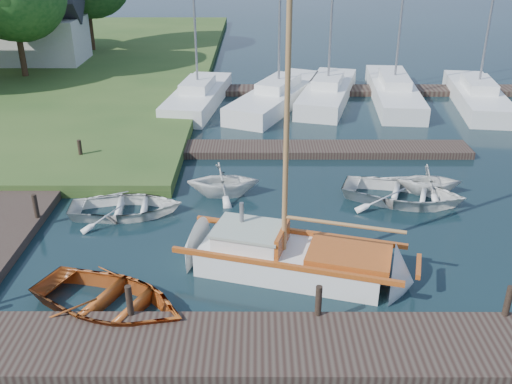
{
  "coord_description": "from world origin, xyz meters",
  "views": [
    {
      "loc": [
        0.04,
        -16.14,
        8.79
      ],
      "look_at": [
        0.0,
        0.0,
        1.2
      ],
      "focal_mm": 40.0,
      "sensor_mm": 36.0,
      "label": 1
    }
  ],
  "objects_px": {
    "mooring_post_5": "(80,150)",
    "house_c": "(43,29)",
    "mooring_post_2": "(319,301)",
    "tender_d": "(429,178)",
    "dinghy": "(109,297)",
    "marina_boat_3": "(394,90)",
    "sailboat": "(296,261)",
    "tender_c": "(404,190)",
    "tender_a": "(126,204)",
    "marina_boat_0": "(198,95)",
    "marina_boat_2": "(328,91)",
    "marina_boat_4": "(477,95)",
    "mooring_post_1": "(129,300)",
    "mooring_post_3": "(508,301)",
    "marina_boat_1": "(278,94)",
    "tender_b": "(223,178)",
    "mooring_post_4": "(36,206)"
  },
  "relations": [
    {
      "from": "mooring_post_3",
      "to": "house_c",
      "type": "bearing_deg",
      "value": 126.53
    },
    {
      "from": "marina_boat_2",
      "to": "marina_boat_3",
      "type": "height_order",
      "value": "marina_boat_2"
    },
    {
      "from": "mooring_post_5",
      "to": "tender_c",
      "type": "height_order",
      "value": "mooring_post_5"
    },
    {
      "from": "mooring_post_2",
      "to": "mooring_post_5",
      "type": "xyz_separation_m",
      "value": [
        -8.5,
        10.0,
        0.0
      ]
    },
    {
      "from": "tender_c",
      "to": "marina_boat_1",
      "type": "relative_size",
      "value": 0.4
    },
    {
      "from": "sailboat",
      "to": "tender_b",
      "type": "relative_size",
      "value": 3.88
    },
    {
      "from": "mooring_post_3",
      "to": "mooring_post_4",
      "type": "xyz_separation_m",
      "value": [
        -13.0,
        5.0,
        0.0
      ]
    },
    {
      "from": "marina_boat_2",
      "to": "house_c",
      "type": "height_order",
      "value": "marina_boat_2"
    },
    {
      "from": "mooring_post_2",
      "to": "tender_a",
      "type": "relative_size",
      "value": 0.22
    },
    {
      "from": "mooring_post_2",
      "to": "marina_boat_0",
      "type": "bearing_deg",
      "value": 104.07
    },
    {
      "from": "mooring_post_5",
      "to": "tender_a",
      "type": "xyz_separation_m",
      "value": [
        2.67,
        -4.22,
        -0.32
      ]
    },
    {
      "from": "mooring_post_5",
      "to": "sailboat",
      "type": "distance_m",
      "value": 11.19
    },
    {
      "from": "marina_boat_2",
      "to": "sailboat",
      "type": "bearing_deg",
      "value": -174.35
    },
    {
      "from": "mooring_post_1",
      "to": "marina_boat_2",
      "type": "distance_m",
      "value": 20.53
    },
    {
      "from": "marina_boat_0",
      "to": "marina_boat_4",
      "type": "distance_m",
      "value": 14.89
    },
    {
      "from": "marina_boat_0",
      "to": "house_c",
      "type": "distance_m",
      "value": 13.99
    },
    {
      "from": "mooring_post_1",
      "to": "marina_boat_3",
      "type": "distance_m",
      "value": 22.17
    },
    {
      "from": "mooring_post_5",
      "to": "house_c",
      "type": "bearing_deg",
      "value": 112.38
    },
    {
      "from": "dinghy",
      "to": "marina_boat_0",
      "type": "relative_size",
      "value": 0.41
    },
    {
      "from": "tender_b",
      "to": "mooring_post_4",
      "type": "bearing_deg",
      "value": 108.72
    },
    {
      "from": "marina_boat_0",
      "to": "marina_boat_2",
      "type": "distance_m",
      "value": 7.05
    },
    {
      "from": "tender_b",
      "to": "marina_boat_2",
      "type": "distance_m",
      "value": 13.08
    },
    {
      "from": "marina_boat_2",
      "to": "marina_boat_4",
      "type": "xyz_separation_m",
      "value": [
        7.9,
        -0.76,
        -0.01
      ]
    },
    {
      "from": "sailboat",
      "to": "tender_c",
      "type": "height_order",
      "value": "sailboat"
    },
    {
      "from": "tender_a",
      "to": "house_c",
      "type": "distance_m",
      "value": 23.43
    },
    {
      "from": "mooring_post_1",
      "to": "mooring_post_3",
      "type": "distance_m",
      "value": 9.0
    },
    {
      "from": "tender_a",
      "to": "marina_boat_4",
      "type": "distance_m",
      "value": 20.57
    },
    {
      "from": "dinghy",
      "to": "marina_boat_1",
      "type": "xyz_separation_m",
      "value": [
        4.81,
        18.16,
        0.13
      ]
    },
    {
      "from": "marina_boat_2",
      "to": "marina_boat_4",
      "type": "distance_m",
      "value": 7.93
    },
    {
      "from": "sailboat",
      "to": "marina_boat_0",
      "type": "height_order",
      "value": "marina_boat_0"
    },
    {
      "from": "marina_boat_0",
      "to": "marina_boat_3",
      "type": "bearing_deg",
      "value": -76.11
    },
    {
      "from": "mooring_post_4",
      "to": "tender_b",
      "type": "bearing_deg",
      "value": 21.33
    },
    {
      "from": "dinghy",
      "to": "tender_a",
      "type": "height_order",
      "value": "dinghy"
    },
    {
      "from": "marina_boat_3",
      "to": "house_c",
      "type": "distance_m",
      "value": 22.86
    },
    {
      "from": "mooring_post_2",
      "to": "marina_boat_2",
      "type": "xyz_separation_m",
      "value": [
        2.37,
        19.34,
        -0.12
      ]
    },
    {
      "from": "tender_a",
      "to": "tender_c",
      "type": "bearing_deg",
      "value": -88.84
    },
    {
      "from": "mooring_post_1",
      "to": "mooring_post_5",
      "type": "relative_size",
      "value": 1.0
    },
    {
      "from": "mooring_post_3",
      "to": "marina_boat_0",
      "type": "height_order",
      "value": "marina_boat_0"
    },
    {
      "from": "tender_a",
      "to": "marina_boat_1",
      "type": "height_order",
      "value": "marina_boat_1"
    },
    {
      "from": "mooring_post_2",
      "to": "dinghy",
      "type": "distance_m",
      "value": 5.17
    },
    {
      "from": "mooring_post_4",
      "to": "marina_boat_2",
      "type": "xyz_separation_m",
      "value": [
        10.87,
        14.34,
        -0.12
      ]
    },
    {
      "from": "sailboat",
      "to": "tender_a",
      "type": "distance_m",
      "value": 6.46
    },
    {
      "from": "marina_boat_1",
      "to": "marina_boat_4",
      "type": "bearing_deg",
      "value": -66.42
    },
    {
      "from": "mooring_post_5",
      "to": "tender_b",
      "type": "height_order",
      "value": "tender_b"
    },
    {
      "from": "mooring_post_3",
      "to": "marina_boat_1",
      "type": "distance_m",
      "value": 19.29
    },
    {
      "from": "dinghy",
      "to": "marina_boat_3",
      "type": "bearing_deg",
      "value": -6.2
    },
    {
      "from": "marina_boat_2",
      "to": "marina_boat_4",
      "type": "bearing_deg",
      "value": -80.67
    },
    {
      "from": "mooring_post_2",
      "to": "tender_d",
      "type": "height_order",
      "value": "tender_d"
    },
    {
      "from": "tender_d",
      "to": "house_c",
      "type": "height_order",
      "value": "house_c"
    },
    {
      "from": "tender_b",
      "to": "marina_boat_3",
      "type": "relative_size",
      "value": 0.24
    }
  ]
}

